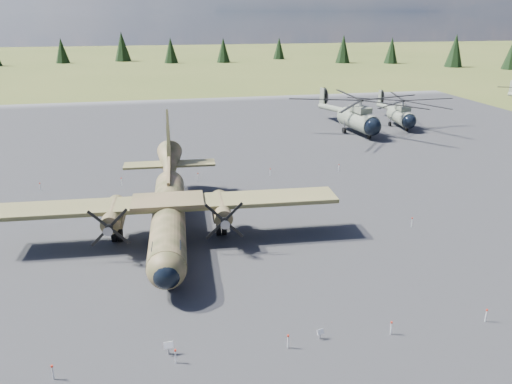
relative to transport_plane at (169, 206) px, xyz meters
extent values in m
plane|color=brown|center=(3.57, -2.46, -2.53)|extent=(500.00, 500.00, 0.00)
cube|color=#5A5A5F|center=(3.57, 7.54, -2.53)|extent=(120.00, 120.00, 0.04)
cylinder|color=#3E4123|center=(-0.08, -1.42, -0.42)|extent=(3.50, 16.62, 2.57)
sphere|color=#3E4123|center=(-0.55, -9.65, -0.42)|extent=(2.65, 2.65, 2.52)
sphere|color=black|center=(-0.58, -10.16, -0.47)|extent=(1.95, 1.95, 1.85)
cube|color=black|center=(-0.46, -8.19, 0.27)|extent=(1.91, 1.57, 0.50)
cone|color=#3E4123|center=(0.53, 9.38, 0.54)|extent=(2.87, 6.43, 3.86)
cube|color=#ADB0B2|center=(-0.03, -0.50, -1.48)|extent=(2.05, 5.59, 0.46)
cube|color=#3B3F21|center=(-0.05, -0.96, 0.63)|extent=(26.72, 4.62, 0.32)
cube|color=#3E4123|center=(-0.05, -0.96, 0.83)|extent=(5.68, 3.61, 0.32)
cylinder|color=#3E4123|center=(-4.19, -1.00, 0.13)|extent=(1.64, 4.84, 1.38)
cube|color=#3E4123|center=(-4.15, -0.27, -0.47)|extent=(1.55, 3.19, 0.73)
cone|color=gray|center=(-4.36, -3.98, 0.13)|extent=(0.74, 0.86, 0.70)
cylinder|color=black|center=(-4.15, -0.27, -2.03)|extent=(0.86, 1.05, 1.01)
cylinder|color=#3E4123|center=(4.05, -1.47, 0.13)|extent=(1.64, 4.84, 1.38)
cube|color=#3E4123|center=(4.09, -0.73, -0.47)|extent=(1.55, 3.19, 0.73)
cone|color=gray|center=(3.88, -4.44, 0.13)|extent=(0.74, 0.86, 0.70)
cylinder|color=black|center=(4.09, -0.73, -2.03)|extent=(0.86, 1.05, 1.01)
cube|color=#3E4123|center=(0.33, 5.91, 1.09)|extent=(0.65, 6.93, 1.54)
cube|color=#3B3F21|center=(0.56, 9.84, 0.59)|extent=(8.90, 2.51, 0.20)
cylinder|color=gray|center=(-0.48, -8.56, -1.36)|extent=(0.14, 0.14, 0.83)
cylinder|color=black|center=(-0.48, -8.56, -2.03)|extent=(0.37, 0.87, 0.86)
cylinder|color=slate|center=(28.76, 30.22, -0.49)|extent=(3.67, 8.21, 2.76)
sphere|color=black|center=(29.23, 26.27, -0.54)|extent=(2.82, 2.82, 2.54)
sphere|color=slate|center=(28.30, 34.17, -0.49)|extent=(2.82, 2.82, 2.54)
cube|color=slate|center=(28.81, 29.78, 1.28)|extent=(2.28, 3.73, 0.83)
cylinder|color=gray|center=(28.81, 29.78, 2.11)|extent=(0.44, 0.44, 1.10)
cylinder|color=slate|center=(27.81, 38.28, -0.10)|extent=(2.02, 9.47, 1.58)
cube|color=slate|center=(27.33, 42.39, 1.28)|extent=(0.42, 1.56, 2.65)
cylinder|color=black|center=(27.71, 42.43, 1.28)|extent=(0.40, 2.86, 2.87)
cylinder|color=black|center=(29.15, 26.93, -2.09)|extent=(0.39, 0.78, 0.75)
cylinder|color=black|center=(27.13, 31.36, -2.09)|extent=(0.43, 0.92, 0.88)
cylinder|color=gray|center=(27.13, 31.36, -1.51)|extent=(0.17, 0.17, 1.60)
cylinder|color=black|center=(30.09, 31.71, -2.09)|extent=(0.43, 0.92, 0.88)
cylinder|color=gray|center=(30.09, 31.71, -1.51)|extent=(0.17, 0.17, 1.60)
cylinder|color=slate|center=(37.12, 33.16, -0.82)|extent=(3.01, 6.86, 2.31)
sphere|color=black|center=(36.76, 29.85, -0.87)|extent=(2.34, 2.34, 2.12)
sphere|color=slate|center=(37.48, 36.46, -0.82)|extent=(2.34, 2.34, 2.12)
cube|color=slate|center=(37.08, 32.79, 0.65)|extent=(1.88, 3.11, 0.69)
cylinder|color=gray|center=(37.08, 32.79, 1.35)|extent=(0.37, 0.37, 0.92)
cylinder|color=slate|center=(37.85, 39.90, -0.50)|extent=(1.62, 7.92, 1.32)
cube|color=slate|center=(38.23, 43.34, 0.65)|extent=(0.34, 1.31, 2.22)
cylinder|color=black|center=(38.55, 43.31, 0.65)|extent=(0.31, 2.39, 2.40)
cylinder|color=black|center=(36.82, 30.40, -2.16)|extent=(0.32, 0.65, 0.63)
cylinder|color=black|center=(36.00, 34.39, -2.16)|extent=(0.36, 0.76, 0.74)
cylinder|color=gray|center=(36.00, 34.39, -1.68)|extent=(0.14, 0.14, 1.34)
cylinder|color=black|center=(38.48, 34.12, -2.16)|extent=(0.36, 0.76, 0.74)
cylinder|color=gray|center=(38.48, 34.12, -1.68)|extent=(0.14, 0.14, 1.34)
cube|color=slate|center=(68.38, 48.54, 0.82)|extent=(0.27, 1.37, 2.33)
cube|color=gray|center=(-0.75, -15.15, -2.22)|extent=(0.10, 0.10, 0.62)
cube|color=silver|center=(-0.75, -15.20, -1.92)|extent=(0.51, 0.25, 0.35)
cube|color=gray|center=(7.54, -15.53, -2.28)|extent=(0.09, 0.09, 0.50)
cube|color=silver|center=(7.54, -15.57, -2.04)|extent=(0.43, 0.28, 0.28)
cylinder|color=silver|center=(-6.43, -15.96, -2.13)|extent=(0.07, 0.07, 0.80)
cylinder|color=#B52413|center=(-6.43, -15.96, -1.73)|extent=(0.12, 0.12, 0.10)
cylinder|color=silver|center=(-0.43, -15.96, -2.13)|extent=(0.07, 0.07, 0.80)
cylinder|color=#B52413|center=(-0.43, -15.96, -1.73)|extent=(0.12, 0.12, 0.10)
cylinder|color=silver|center=(5.57, -15.96, -2.13)|extent=(0.07, 0.07, 0.80)
cylinder|color=#B52413|center=(5.57, -15.96, -1.73)|extent=(0.12, 0.12, 0.10)
cylinder|color=silver|center=(11.57, -15.96, -2.13)|extent=(0.07, 0.07, 0.80)
cylinder|color=#B52413|center=(11.57, -15.96, -1.73)|extent=(0.12, 0.12, 0.10)
cylinder|color=silver|center=(17.57, -15.96, -2.13)|extent=(0.07, 0.07, 0.80)
cylinder|color=#B52413|center=(17.57, -15.96, -1.73)|extent=(0.12, 0.12, 0.10)
cylinder|color=silver|center=(-12.43, 13.54, -2.13)|extent=(0.07, 0.07, 0.80)
cylinder|color=#B52413|center=(-12.43, 13.54, -1.73)|extent=(0.12, 0.12, 0.10)
cylinder|color=silver|center=(-4.43, 13.54, -2.13)|extent=(0.07, 0.07, 0.80)
cylinder|color=#B52413|center=(-4.43, 13.54, -1.73)|extent=(0.12, 0.12, 0.10)
cylinder|color=silver|center=(3.57, 13.54, -2.13)|extent=(0.07, 0.07, 0.80)
cylinder|color=#B52413|center=(3.57, 13.54, -1.73)|extent=(0.12, 0.12, 0.10)
cylinder|color=silver|center=(11.57, 13.54, -2.13)|extent=(0.07, 0.07, 0.80)
cylinder|color=#B52413|center=(11.57, 13.54, -1.73)|extent=(0.12, 0.12, 0.10)
cylinder|color=silver|center=(19.57, 13.54, -2.13)|extent=(0.07, 0.07, 0.80)
cylinder|color=#B52413|center=(19.57, 13.54, -1.73)|extent=(0.12, 0.12, 0.10)
cylinder|color=silver|center=(20.07, -2.46, -2.13)|extent=(0.07, 0.07, 0.80)
cylinder|color=#B52413|center=(20.07, -2.46, -1.73)|extent=(0.12, 0.12, 0.10)
cone|color=black|center=(110.46, 103.77, 2.05)|extent=(5.13, 5.13, 9.17)
cone|color=black|center=(97.08, 113.90, 2.68)|extent=(5.83, 5.83, 10.41)
cone|color=black|center=(82.45, 129.44, 1.89)|extent=(4.95, 4.95, 8.83)
cone|color=black|center=(66.51, 134.52, 2.30)|extent=(5.41, 5.41, 9.66)
cone|color=black|center=(48.04, 153.62, 1.47)|extent=(4.48, 4.48, 8.01)
cone|color=black|center=(25.30, 144.43, 1.72)|extent=(4.77, 4.77, 8.51)
cone|color=black|center=(6.92, 146.19, 1.80)|extent=(4.85, 4.85, 8.67)
cone|color=black|center=(-10.06, 156.82, 2.67)|extent=(5.82, 5.82, 10.40)
cone|color=black|center=(-30.59, 153.71, 1.77)|extent=(4.81, 4.81, 8.59)
camera|label=1|loc=(-0.69, -37.63, 14.65)|focal=35.00mm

